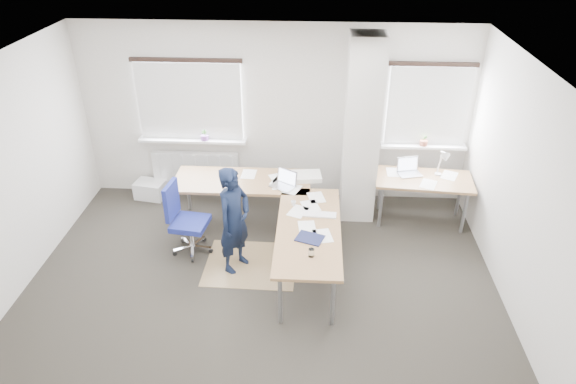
# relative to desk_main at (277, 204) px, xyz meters

# --- Properties ---
(ground) EXTENTS (6.00, 6.00, 0.00)m
(ground) POSITION_rel_desk_main_xyz_m (-0.14, -1.01, -0.69)
(ground) COLOR #2A2622
(ground) RESTS_ON ground
(room_shell) EXTENTS (6.04, 5.04, 2.82)m
(room_shell) POSITION_rel_desk_main_xyz_m (0.05, -0.56, 1.05)
(room_shell) COLOR beige
(room_shell) RESTS_ON ground
(floor_mat) EXTENTS (1.23, 1.05, 0.01)m
(floor_mat) POSITION_rel_desk_main_xyz_m (-0.32, -0.45, -0.69)
(floor_mat) COLOR #91754F
(floor_mat) RESTS_ON ground
(white_crate) EXTENTS (0.52, 0.40, 0.28)m
(white_crate) POSITION_rel_desk_main_xyz_m (-2.18, 1.24, -0.55)
(white_crate) COLOR white
(white_crate) RESTS_ON ground
(desk_main) EXTENTS (2.41, 2.60, 0.96)m
(desk_main) POSITION_rel_desk_main_xyz_m (0.00, 0.00, 0.00)
(desk_main) COLOR olive
(desk_main) RESTS_ON ground
(desk_side) EXTENTS (1.45, 0.81, 1.22)m
(desk_side) POSITION_rel_desk_main_xyz_m (2.12, 0.79, -0.01)
(desk_side) COLOR olive
(desk_side) RESTS_ON ground
(task_chair) EXTENTS (0.58, 0.57, 1.05)m
(task_chair) POSITION_rel_desk_main_xyz_m (-1.21, -0.19, -0.40)
(task_chair) COLOR navy
(task_chair) RESTS_ON ground
(person) EXTENTS (0.57, 0.64, 1.48)m
(person) POSITION_rel_desk_main_xyz_m (-0.50, -0.50, 0.05)
(person) COLOR black
(person) RESTS_ON ground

